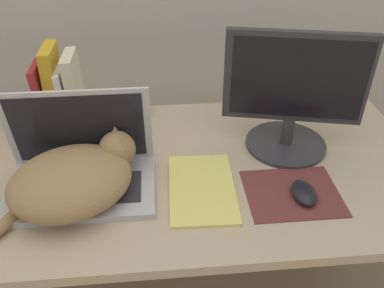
{
  "coord_description": "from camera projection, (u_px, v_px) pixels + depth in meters",
  "views": [
    {
      "loc": [
        -0.01,
        -0.55,
        1.46
      ],
      "look_at": [
        0.07,
        0.32,
        0.84
      ],
      "focal_mm": 38.0,
      "sensor_mm": 36.0,
      "label": 1
    }
  ],
  "objects": [
    {
      "name": "external_monitor",
      "position": [
        293.0,
        95.0,
        1.13
      ],
      "size": [
        0.39,
        0.24,
        0.36
      ],
      "color": "#333338",
      "rests_on": "desk"
    },
    {
      "name": "desk",
      "position": [
        168.0,
        186.0,
        1.19
      ],
      "size": [
        1.49,
        0.7,
        0.74
      ],
      "color": "tan",
      "rests_on": "ground_plane"
    },
    {
      "name": "cat",
      "position": [
        74.0,
        179.0,
        1.01
      ],
      "size": [
        0.39,
        0.36,
        0.14
      ],
      "color": "#99754C",
      "rests_on": "desk"
    },
    {
      "name": "laptop",
      "position": [
        80.0,
        170.0,
        1.06
      ],
      "size": [
        0.38,
        0.24,
        0.25
      ],
      "color": "#B7B7BC",
      "rests_on": "desk"
    },
    {
      "name": "mousepad",
      "position": [
        292.0,
        193.0,
        1.06
      ],
      "size": [
        0.24,
        0.2,
        0.0
      ],
      "color": "brown",
      "rests_on": "desk"
    },
    {
      "name": "notepad",
      "position": [
        202.0,
        188.0,
        1.07
      ],
      "size": [
        0.18,
        0.28,
        0.01
      ],
      "color": "#E5DB6B",
      "rests_on": "desk"
    },
    {
      "name": "webcam",
      "position": [
        143.0,
        103.0,
        1.36
      ],
      "size": [
        0.05,
        0.05,
        0.07
      ],
      "color": "#232328",
      "rests_on": "desk"
    },
    {
      "name": "computer_mouse",
      "position": [
        304.0,
        193.0,
        1.03
      ],
      "size": [
        0.06,
        0.1,
        0.03
      ],
      "color": "black",
      "rests_on": "mousepad"
    },
    {
      "name": "book_row",
      "position": [
        60.0,
        91.0,
        1.28
      ],
      "size": [
        0.13,
        0.17,
        0.26
      ],
      "color": "maroon",
      "rests_on": "desk"
    }
  ]
}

